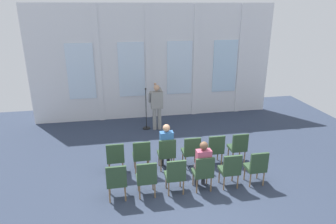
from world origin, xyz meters
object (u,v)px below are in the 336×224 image
chair_r0_c0 (115,157)px  chair_r0_c2 (167,152)px  chair_r0_c1 (141,154)px  chair_r1_c2 (175,174)px  chair_r0_c4 (215,148)px  chair_r0_c5 (238,146)px  chair_r0_c3 (191,150)px  chair_r1_c1 (147,177)px  chair_r1_c5 (257,166)px  chair_r1_c4 (230,168)px  chair_r1_c0 (117,180)px  audience_r1_c3 (203,163)px  mic_stand (146,120)px  speaker (157,104)px  chair_r1_c3 (203,171)px  audience_r0_c2 (166,144)px

chair_r0_c0 → chair_r0_c2: size_ratio=1.00×
chair_r0_c1 → chair_r1_c2: same height
chair_r0_c4 → chair_r0_c5: (0.69, 0.00, 0.00)m
chair_r0_c1 → chair_r0_c5: bearing=0.0°
chair_r0_c5 → chair_r1_c2: bearing=-151.1°
chair_r0_c1 → chair_r0_c3: (1.39, 0.00, 0.00)m
chair_r0_c2 → chair_r1_c1: bearing=-121.1°
chair_r0_c4 → chair_r1_c5: (0.69, -1.15, 0.00)m
chair_r1_c4 → chair_r0_c2: bearing=140.4°
chair_r0_c0 → chair_r0_c3: size_ratio=1.00×
chair_r1_c5 → chair_r0_c1: bearing=157.5°
chair_r0_c1 → chair_r0_c2: same height
chair_r1_c5 → chair_r1_c4: bearing=180.0°
chair_r1_c0 → audience_r1_c3: size_ratio=0.73×
audience_r1_c3 → chair_r0_c4: bearing=56.9°
chair_r1_c0 → audience_r1_c3: audience_r1_c3 is taller
mic_stand → chair_r0_c1: size_ratio=1.65×
speaker → chair_r1_c4: (1.22, -4.07, -0.44)m
chair_r0_c1 → chair_r0_c3: size_ratio=1.00×
chair_r0_c4 → chair_r1_c1: same height
speaker → chair_r0_c1: (-0.86, -2.92, -0.44)m
chair_r0_c2 → chair_r0_c1: bearing=180.0°
chair_r0_c5 → chair_r1_c3: same height
chair_r1_c5 → chair_r0_c4: bearing=121.1°
chair_r1_c4 → chair_r0_c5: bearing=58.9°
chair_r1_c0 → chair_r1_c1: (0.69, 0.00, 0.00)m
chair_r0_c3 → chair_r1_c2: (-0.69, -1.15, 0.00)m
chair_r0_c2 → chair_r1_c4: bearing=-39.6°
chair_r0_c1 → chair_r1_c4: (2.08, -1.15, 0.00)m
chair_r1_c3 → chair_r1_c4: 0.69m
chair_r0_c0 → chair_r0_c3: (2.08, 0.00, 0.00)m
mic_stand → chair_r1_c4: mic_stand is taller
mic_stand → chair_r0_c0: size_ratio=1.65×
mic_stand → chair_r1_c3: bearing=-77.8°
chair_r1_c4 → chair_r1_c5: same height
chair_r0_c5 → chair_r1_c1: same height
mic_stand → chair_r0_c3: mic_stand is taller
chair_r1_c1 → chair_r1_c5: (2.77, 0.00, 0.00)m
chair_r1_c2 → audience_r1_c3: 0.72m
chair_r0_c2 → chair_r1_c4: same height
chair_r1_c2 → chair_r1_c3: 0.69m
mic_stand → chair_r0_c3: bearing=-73.5°
chair_r1_c5 → speaker: bearing=115.1°
chair_r0_c3 → audience_r1_c3: (-0.00, -1.06, 0.19)m
chair_r0_c2 → chair_r0_c3: same height
speaker → chair_r1_c1: 4.18m
mic_stand → chair_r1_c3: size_ratio=1.65×
audience_r0_c2 → speaker: bearing=86.6°
chair_r0_c2 → audience_r1_c3: 1.28m
mic_stand → chair_r0_c5: 3.80m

